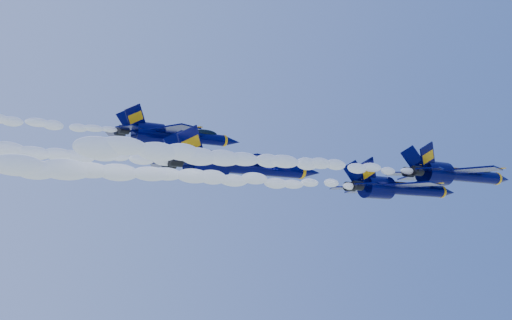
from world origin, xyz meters
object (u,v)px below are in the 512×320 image
jet_lead (455,174)px  jet_third (238,166)px  jet_second (398,188)px  jet_fourth (174,135)px

jet_lead → jet_third: 24.57m
jet_lead → jet_second: (-6.34, 2.65, -1.70)m
jet_second → jet_third: (-15.22, 9.10, 2.46)m
jet_third → jet_fourth: (-2.24, 12.30, 5.20)m
jet_fourth → jet_second: bearing=-50.8°
jet_third → jet_fourth: size_ratio=1.17×
jet_lead → jet_third: (-21.56, 11.75, 0.76)m
jet_lead → jet_fourth: 34.36m
jet_second → jet_fourth: 28.67m
jet_second → jet_fourth: jet_fourth is taller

